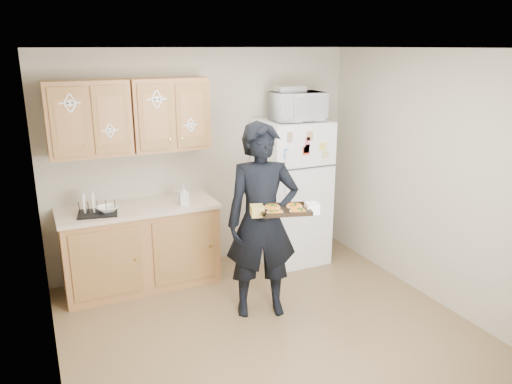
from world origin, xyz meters
The scene contains 23 objects.
floor centered at (0.00, 0.00, 0.00)m, with size 3.60×3.60×0.00m, color brown.
ceiling centered at (0.00, 0.00, 2.50)m, with size 3.60×3.60×0.00m, color silver.
wall_back centered at (0.00, 1.80, 1.25)m, with size 3.60×0.04×2.50m, color #AEA48D.
wall_front centered at (0.00, -1.80, 1.25)m, with size 3.60×0.04×2.50m, color #AEA48D.
wall_left centered at (-1.80, 0.00, 1.25)m, with size 0.04×3.60×2.50m, color #AEA48D.
wall_right centered at (1.80, 0.00, 1.25)m, with size 0.04×3.60×2.50m, color #AEA48D.
refrigerator centered at (0.95, 1.43, 0.85)m, with size 0.75×0.70×1.70m, color white.
base_cabinet centered at (-0.85, 1.48, 0.43)m, with size 1.60×0.60×0.86m, color #9B5D35.
countertop centered at (-0.85, 1.48, 0.88)m, with size 1.64×0.64×0.04m, color beige.
upper_cab_left centered at (-1.25, 1.61, 1.83)m, with size 0.80×0.33×0.75m, color #9B5D35.
upper_cab_right centered at (-0.43, 1.61, 1.83)m, with size 0.80×0.33×0.75m, color #9B5D35.
cereal_box centered at (1.47, 1.67, 0.16)m, with size 0.20×0.07×0.32m, color gold.
person centered at (0.09, 0.42, 0.93)m, with size 0.68×0.45×1.87m, color black.
baking_tray centered at (0.17, 0.13, 1.12)m, with size 0.43×0.32×0.04m, color black.
pizza_front_left centered at (0.06, 0.09, 1.14)m, with size 0.14×0.14×0.02m, color gold.
pizza_front_right centered at (0.25, 0.04, 1.14)m, with size 0.14×0.14×0.02m, color gold.
pizza_back_left centered at (0.10, 0.23, 1.14)m, with size 0.14×0.14×0.02m, color gold.
pizza_back_right centered at (0.29, 0.18, 1.14)m, with size 0.14×0.14×0.02m, color gold.
microwave centered at (0.98, 1.38, 1.86)m, with size 0.58×0.39×0.32m, color white.
foil_pan centered at (0.90, 1.41, 2.05)m, with size 0.31×0.22×0.07m, color silver.
dish_rack centered at (-1.27, 1.39, 0.98)m, with size 0.38×0.28×0.15m, color black.
bowl centered at (-1.18, 1.39, 0.94)m, with size 0.21×0.21×0.05m, color white.
soap_bottle centered at (-0.39, 1.34, 1.01)m, with size 0.09×0.10×0.21m, color white.
Camera 1 is at (-1.80, -3.55, 2.52)m, focal length 35.00 mm.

